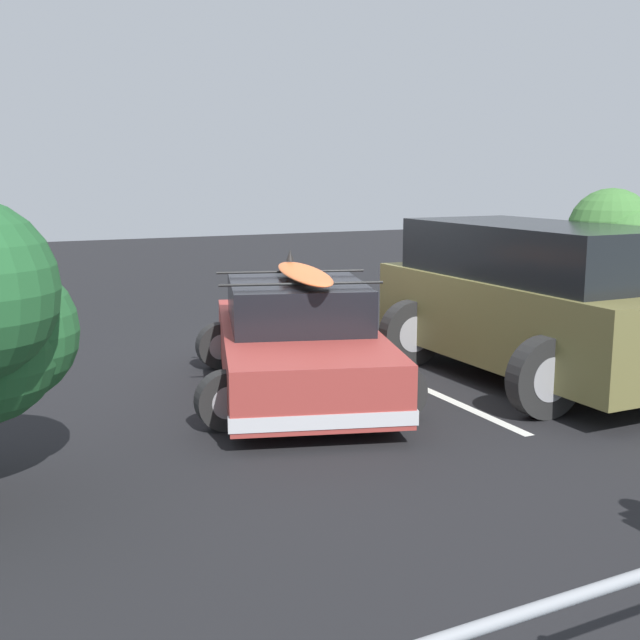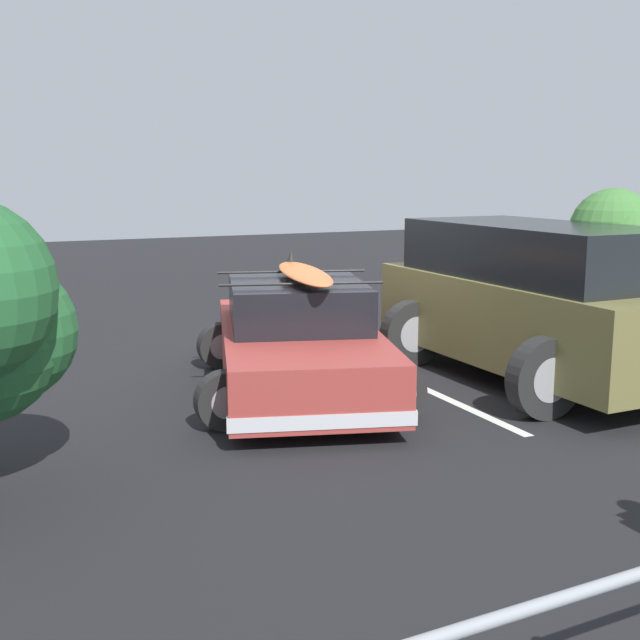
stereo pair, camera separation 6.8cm
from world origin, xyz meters
The scene contains 5 objects.
ground_plane centered at (0.00, 0.00, -0.01)m, with size 44.00×44.00×0.02m, color black.
parking_stripe centered at (-0.85, 0.43, 0.00)m, with size 4.83×0.12×0.00m, color silver.
sedan_car centered at (0.54, 0.39, 0.61)m, with size 3.01×4.48×1.56m.
suv_car centered at (-2.25, 1.10, 0.99)m, with size 2.71×4.51×1.91m.
bush_near_right centered at (-3.18, 1.04, 1.11)m, with size 1.76×1.83×2.32m.
Camera 2 is at (4.09, 8.74, 2.52)m, focal length 45.00 mm.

